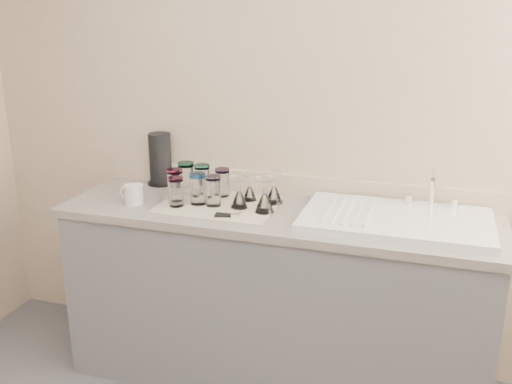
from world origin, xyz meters
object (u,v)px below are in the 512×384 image
(white_mug, at_px, (134,194))
(sink_unit, at_px, (396,219))
(tumbler_teal, at_px, (186,178))
(tumbler_blue, at_px, (198,188))
(can_opener, at_px, (229,215))
(tumbler_extra, at_px, (176,191))
(tumbler_purple, at_px, (222,182))
(paper_towel_roll, at_px, (160,159))
(goblet_front_right, at_px, (264,201))
(tumbler_magenta, at_px, (175,184))
(tumbler_lavender, at_px, (213,190))
(tumbler_cyan, at_px, (202,179))
(goblet_back_left, at_px, (250,192))
(goblet_front_left, at_px, (239,197))
(goblet_back_right, at_px, (274,193))

(white_mug, bearing_deg, sink_unit, 5.31)
(tumbler_teal, relative_size, tumbler_blue, 1.06)
(tumbler_teal, distance_m, can_opener, 0.43)
(tumbler_extra, bearing_deg, tumbler_purple, 53.91)
(paper_towel_roll, bearing_deg, goblet_front_right, -23.05)
(tumbler_magenta, xyz_separation_m, tumbler_lavender, (0.21, -0.03, -0.00))
(tumbler_cyan, height_order, tumbler_blue, tumbler_cyan)
(goblet_back_left, xyz_separation_m, white_mug, (-0.53, -0.20, -0.00))
(tumbler_extra, bearing_deg, goblet_front_right, 6.42)
(tumbler_blue, relative_size, paper_towel_roll, 0.55)
(tumbler_extra, relative_size, goblet_front_left, 0.96)
(tumbler_extra, distance_m, goblet_back_left, 0.36)
(tumbler_lavender, xyz_separation_m, white_mug, (-0.39, -0.07, -0.04))
(tumbler_teal, bearing_deg, goblet_front_right, -18.21)
(goblet_back_right, bearing_deg, goblet_back_left, 178.65)
(goblet_back_right, bearing_deg, sink_unit, -8.33)
(tumbler_purple, xyz_separation_m, white_mug, (-0.38, -0.22, -0.03))
(goblet_front_left, distance_m, paper_towel_roll, 0.61)
(tumbler_blue, bearing_deg, tumbler_extra, -144.53)
(sink_unit, xyz_separation_m, tumbler_extra, (-1.02, -0.10, 0.06))
(tumbler_blue, relative_size, goblet_front_left, 1.03)
(tumbler_lavender, distance_m, goblet_back_left, 0.19)
(tumbler_cyan, xyz_separation_m, tumbler_purple, (0.11, 0.00, -0.01))
(goblet_back_left, distance_m, goblet_back_right, 0.13)
(goblet_back_left, bearing_deg, goblet_back_right, -1.35)
(paper_towel_roll, bearing_deg, tumbler_cyan, -23.16)
(sink_unit, xyz_separation_m, tumbler_cyan, (-0.97, 0.11, 0.07))
(tumbler_lavender, xyz_separation_m, goblet_front_right, (0.26, -0.01, -0.02))
(tumbler_teal, xyz_separation_m, paper_towel_roll, (-0.21, 0.14, 0.05))
(tumbler_teal, relative_size, goblet_back_left, 1.30)
(sink_unit, height_order, tumbler_teal, sink_unit)
(tumbler_teal, distance_m, white_mug, 0.29)
(sink_unit, bearing_deg, tumbler_teal, 174.69)
(goblet_front_left, bearing_deg, goblet_front_right, -9.83)
(tumbler_purple, relative_size, goblet_front_left, 0.96)
(tumbler_blue, xyz_separation_m, tumbler_lavender, (0.08, 0.00, -0.00))
(tumbler_purple, height_order, white_mug, tumbler_purple)
(tumbler_magenta, height_order, can_opener, tumbler_magenta)
(tumbler_cyan, bearing_deg, tumbler_teal, -174.63)
(tumbler_magenta, xyz_separation_m, white_mug, (-0.17, -0.10, -0.04))
(sink_unit, xyz_separation_m, tumbler_purple, (-0.86, 0.11, 0.06))
(tumbler_magenta, relative_size, tumbler_extra, 1.08)
(goblet_front_left, xyz_separation_m, paper_towel_roll, (-0.54, 0.26, 0.08))
(tumbler_blue, bearing_deg, white_mug, -166.43)
(tumbler_purple, distance_m, can_opener, 0.32)
(tumbler_magenta, height_order, tumbler_lavender, tumbler_magenta)
(tumbler_extra, bearing_deg, tumbler_lavender, 20.37)
(tumbler_teal, bearing_deg, paper_towel_roll, 147.55)
(goblet_back_left, distance_m, white_mug, 0.57)
(can_opener, bearing_deg, goblet_back_left, 87.02)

